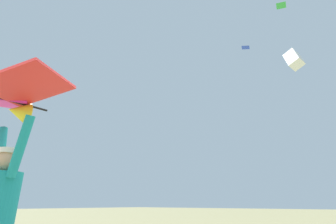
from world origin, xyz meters
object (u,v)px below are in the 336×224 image
Objects in this scene: distant_kite_white_far_center at (294,60)px; distant_kite_blue_high_left at (246,47)px; distant_kite_green_overhead_distant at (281,5)px; held_stunt_kite at (15,100)px.

distant_kite_blue_high_left is at bearing 123.32° from distant_kite_white_far_center.
distant_kite_blue_high_left reaches higher than distant_kite_green_overhead_distant.
distant_kite_blue_high_left is at bearing 103.11° from held_stunt_kite.
distant_kite_white_far_center is (0.61, 13.08, 6.56)m from held_stunt_kite.
distant_kite_blue_high_left is 1.45× the size of distant_kite_green_overhead_distant.
distant_kite_green_overhead_distant is at bearing -89.63° from distant_kite_white_far_center.
distant_kite_white_far_center is at bearing 87.33° from held_stunt_kite.
distant_kite_green_overhead_distant is (5.67, -9.19, -4.44)m from distant_kite_blue_high_left.
distant_kite_blue_high_left is (-5.05, 21.69, 14.45)m from held_stunt_kite.
distant_kite_white_far_center is (5.66, -8.61, -7.89)m from distant_kite_blue_high_left.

